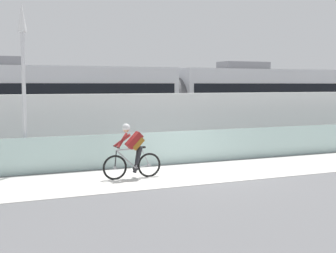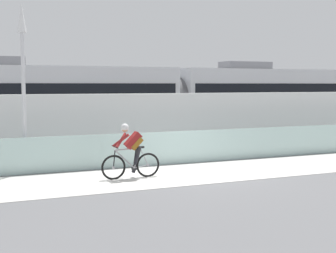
% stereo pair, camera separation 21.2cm
% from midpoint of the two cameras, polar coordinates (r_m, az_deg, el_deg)
% --- Properties ---
extents(ground_plane, '(200.00, 200.00, 0.00)m').
position_cam_midpoint_polar(ground_plane, '(14.68, 3.17, -5.62)').
color(ground_plane, slate).
extents(bike_path_deck, '(32.00, 3.20, 0.01)m').
position_cam_midpoint_polar(bike_path_deck, '(14.68, 3.17, -5.59)').
color(bike_path_deck, silver).
rests_on(bike_path_deck, ground).
extents(glass_parapet, '(32.00, 0.05, 1.12)m').
position_cam_midpoint_polar(glass_parapet, '(16.25, 0.24, -2.57)').
color(glass_parapet, silver).
rests_on(glass_parapet, ground).
extents(concrete_barrier_wall, '(32.00, 0.36, 2.39)m').
position_cam_midpoint_polar(concrete_barrier_wall, '(17.83, -2.10, 0.16)').
color(concrete_barrier_wall, white).
rests_on(concrete_barrier_wall, ground).
extents(tram_rail_near, '(32.00, 0.08, 0.01)m').
position_cam_midpoint_polar(tram_rail_near, '(20.28, -4.66, -2.64)').
color(tram_rail_near, '#595654').
rests_on(tram_rail_near, ground).
extents(tram_rail_far, '(32.00, 0.08, 0.01)m').
position_cam_midpoint_polar(tram_rail_far, '(21.63, -5.90, -2.17)').
color(tram_rail_far, '#595654').
rests_on(tram_rail_far, ground).
extents(tram, '(22.56, 2.54, 3.81)m').
position_cam_midpoint_polar(tram, '(21.58, 0.21, 2.88)').
color(tram, silver).
rests_on(tram, ground).
extents(cyclist_on_bike, '(1.77, 0.58, 1.61)m').
position_cam_midpoint_polar(cyclist_on_bike, '(13.74, -4.75, -3.06)').
color(cyclist_on_bike, black).
rests_on(cyclist_on_bike, ground).
extents(lamp_post_antenna, '(0.28, 0.28, 5.20)m').
position_cam_midpoint_polar(lamp_post_antenna, '(15.13, -17.42, 7.00)').
color(lamp_post_antenna, gray).
rests_on(lamp_post_antenna, ground).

